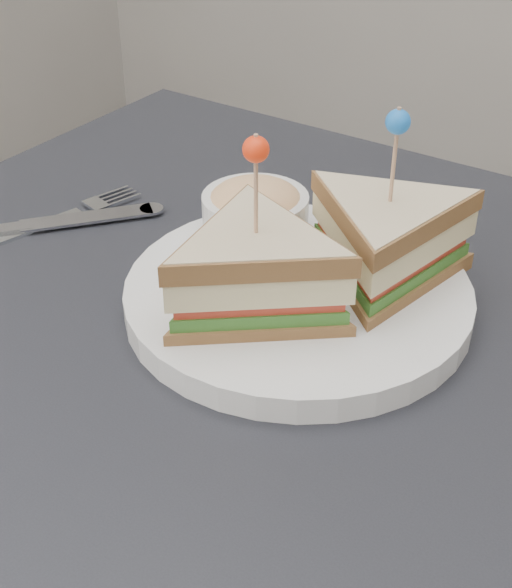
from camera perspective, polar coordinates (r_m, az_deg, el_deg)
name	(u,v)px	position (r m, az deg, el deg)	size (l,w,h in m)	color
table	(238,430)	(0.65, -1.24, -9.43)	(0.80, 0.80, 0.75)	black
plate_meal	(310,259)	(0.62, 3.76, 2.42)	(0.31, 0.31, 0.16)	white
cutlery_fork	(64,217)	(0.79, -13.24, 5.26)	(0.06, 0.18, 0.01)	silver
cutlery_knife	(31,226)	(0.78, -15.38, 4.59)	(0.16, 0.19, 0.01)	#B9BBC5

